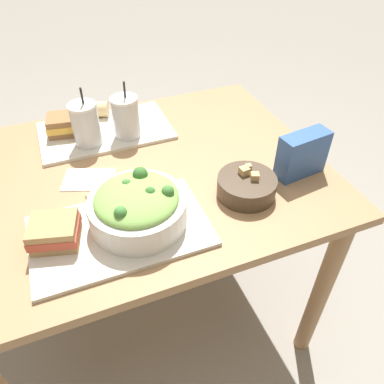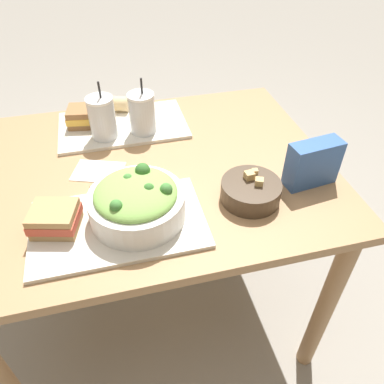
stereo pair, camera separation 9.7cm
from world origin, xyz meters
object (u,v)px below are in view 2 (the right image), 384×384
object	(u,v)px
drink_cup_red	(142,114)
soup_bowl	(251,190)
sandwich_far	(85,116)
baguette_far	(117,104)
napkin_folded	(98,171)
drink_cup_dark	(102,119)
salad_bowl	(137,201)
chip_bag	(313,164)
baguette_near	(115,189)
sandwich_near	(55,219)

from	to	relation	value
drink_cup_red	soup_bowl	bearing A→B (deg)	-59.66
drink_cup_red	sandwich_far	bearing A→B (deg)	153.42
soup_bowl	baguette_far	world-z (taller)	soup_bowl
soup_bowl	drink_cup_red	world-z (taller)	drink_cup_red
sandwich_far	drink_cup_red	bearing A→B (deg)	-17.15
napkin_folded	drink_cup_dark	bearing A→B (deg)	78.77
soup_bowl	salad_bowl	bearing A→B (deg)	-179.13
chip_bag	napkin_folded	bearing A→B (deg)	154.42
baguette_far	chip_bag	distance (m)	0.76
salad_bowl	sandwich_far	xyz separation A→B (m)	(-0.12, 0.52, -0.02)
sandwich_far	drink_cup_dark	distance (m)	0.12
baguette_near	drink_cup_red	distance (m)	0.35
salad_bowl	baguette_near	distance (m)	0.11
sandwich_near	drink_cup_red	size ratio (longest dim) A/B	0.71
sandwich_near	drink_cup_red	xyz separation A→B (m)	(0.29, 0.41, 0.03)
sandwich_near	baguette_near	xyz separation A→B (m)	(0.16, 0.08, -0.00)
sandwich_far	chip_bag	distance (m)	0.80
drink_cup_red	salad_bowl	bearing A→B (deg)	-100.30
soup_bowl	drink_cup_red	bearing A→B (deg)	120.34
drink_cup_red	drink_cup_dark	bearing A→B (deg)	180.00
salad_bowl	baguette_near	xyz separation A→B (m)	(-0.05, 0.09, -0.03)
drink_cup_dark	sandwich_far	bearing A→B (deg)	121.56
chip_bag	sandwich_far	bearing A→B (deg)	135.57
salad_bowl	sandwich_far	world-z (taller)	salad_bowl
salad_bowl	baguette_near	bearing A→B (deg)	119.17
baguette_near	napkin_folded	world-z (taller)	baguette_near
drink_cup_red	chip_bag	xyz separation A→B (m)	(0.44, -0.39, -0.01)
salad_bowl	baguette_far	size ratio (longest dim) A/B	2.39
drink_cup_dark	chip_bag	bearing A→B (deg)	-33.99
sandwich_near	drink_cup_dark	size ratio (longest dim) A/B	0.70
drink_cup_red	chip_bag	bearing A→B (deg)	-41.36
baguette_near	napkin_folded	bearing A→B (deg)	2.38
sandwich_near	soup_bowl	bearing A→B (deg)	14.44
salad_bowl	soup_bowl	distance (m)	0.32
sandwich_far	drink_cup_red	size ratio (longest dim) A/B	0.69
soup_bowl	napkin_folded	distance (m)	0.47
salad_bowl	sandwich_near	size ratio (longest dim) A/B	1.81
drink_cup_dark	napkin_folded	world-z (taller)	drink_cup_dark
salad_bowl	drink_cup_red	size ratio (longest dim) A/B	1.27
soup_bowl	drink_cup_red	xyz separation A→B (m)	(-0.24, 0.41, 0.05)
baguette_far	chip_bag	size ratio (longest dim) A/B	0.66
baguette_near	drink_cup_red	size ratio (longest dim) A/B	0.67
drink_cup_dark	sandwich_near	bearing A→B (deg)	-110.25
drink_cup_dark	baguette_far	bearing A→B (deg)	70.96
drink_cup_dark	soup_bowl	bearing A→B (deg)	-47.72
sandwich_near	salad_bowl	bearing A→B (deg)	12.62
salad_bowl	soup_bowl	size ratio (longest dim) A/B	1.49
baguette_near	baguette_far	distance (m)	0.50
sandwich_far	baguette_far	distance (m)	0.14
sandwich_far	napkin_folded	distance (m)	0.28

